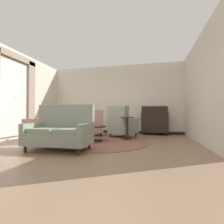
{
  "coord_description": "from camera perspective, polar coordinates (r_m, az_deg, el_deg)",
  "views": [
    {
      "loc": [
        1.58,
        -4.4,
        0.79
      ],
      "look_at": [
        0.4,
        0.55,
        0.89
      ],
      "focal_mm": 26.71,
      "sensor_mm": 36.0,
      "label": 1
    }
  ],
  "objects": [
    {
      "name": "ground",
      "position": [
        4.74,
        -6.34,
        -10.65
      ],
      "size": [
        8.12,
        8.12,
        0.0
      ],
      "primitive_type": "plane",
      "color": "#896B51"
    },
    {
      "name": "wall_back",
      "position": [
        7.4,
        1.04,
        4.33
      ],
      "size": [
        5.96,
        0.08,
        2.98
      ],
      "primitive_type": "cube",
      "color": "silver",
      "rests_on": "ground"
    },
    {
      "name": "wall_left",
      "position": [
        6.93,
        -27.06,
        4.82
      ],
      "size": [
        0.08,
        3.91,
        2.98
      ],
      "primitive_type": "cube",
      "color": "silver",
      "rests_on": "ground"
    },
    {
      "name": "wall_right",
      "position": [
        5.45,
        27.5,
        6.41
      ],
      "size": [
        0.08,
        3.91,
        2.98
      ],
      "primitive_type": "cube",
      "color": "silver",
      "rests_on": "ground"
    },
    {
      "name": "baseboard_back",
      "position": [
        7.35,
        0.95,
        -6.78
      ],
      "size": [
        5.8,
        0.03,
        0.12
      ],
      "primitive_type": "cube",
      "color": "black",
      "rests_on": "ground"
    },
    {
      "name": "area_rug",
      "position": [
        5.02,
        -5.16,
        -10.05
      ],
      "size": [
        3.1,
        3.1,
        0.01
      ],
      "primitive_type": "cylinder",
      "color": "brown",
      "rests_on": "ground"
    },
    {
      "name": "window_with_curtains",
      "position": [
        6.36,
        -30.45,
        5.62
      ],
      "size": [
        0.12,
        1.82,
        2.78
      ],
      "color": "silver"
    },
    {
      "name": "coffee_table",
      "position": [
        5.08,
        -7.45,
        -5.56
      ],
      "size": [
        0.97,
        0.97,
        0.47
      ],
      "color": "black",
      "rests_on": "ground"
    },
    {
      "name": "porcelain_vase",
      "position": [
        5.03,
        -7.05,
        -2.99
      ],
      "size": [
        0.16,
        0.16,
        0.37
      ],
      "color": "beige",
      "rests_on": "coffee_table"
    },
    {
      "name": "settee",
      "position": [
        3.99,
        -17.2,
        -6.41
      ],
      "size": [
        1.42,
        0.84,
        1.04
      ],
      "rotation": [
        0.0,
        0.0,
        0.03
      ],
      "color": "gray",
      "rests_on": "ground"
    },
    {
      "name": "armchair_foreground_right",
      "position": [
        5.97,
        3.34,
        -4.27
      ],
      "size": [
        1.09,
        1.13,
        1.11
      ],
      "rotation": [
        0.0,
        0.0,
        2.65
      ],
      "color": "gray",
      "rests_on": "ground"
    },
    {
      "name": "armchair_back_corner",
      "position": [
        6.38,
        -6.45,
        -4.33
      ],
      "size": [
        0.96,
        1.0,
        0.98
      ],
      "rotation": [
        0.0,
        0.0,
        3.49
      ],
      "color": "tan",
      "rests_on": "ground"
    },
    {
      "name": "armchair_near_window",
      "position": [
        5.51,
        -21.71,
        -4.6
      ],
      "size": [
        0.94,
        0.86,
        1.06
      ],
      "rotation": [
        0.0,
        0.0,
        4.8
      ],
      "color": "tan",
      "rests_on": "ground"
    },
    {
      "name": "side_table",
      "position": [
        5.34,
        5.27,
        -4.9
      ],
      "size": [
        0.45,
        0.45,
        0.73
      ],
      "color": "black",
      "rests_on": "ground"
    },
    {
      "name": "sideboard",
      "position": [
        6.91,
        14.38,
        -3.36
      ],
      "size": [
        1.04,
        0.36,
        1.16
      ],
      "color": "black",
      "rests_on": "ground"
    }
  ]
}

